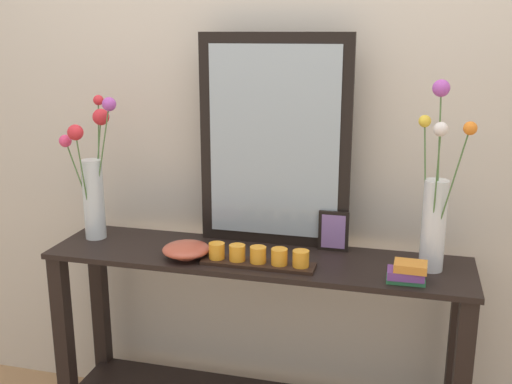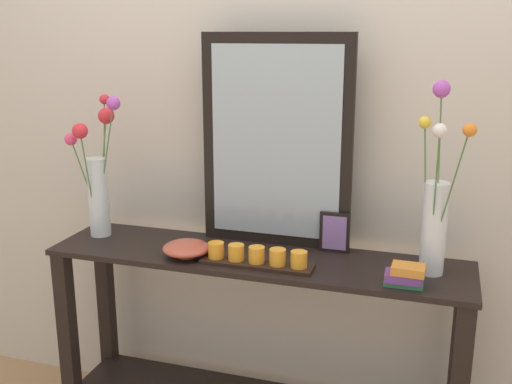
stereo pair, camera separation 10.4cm
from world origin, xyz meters
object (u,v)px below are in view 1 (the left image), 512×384
object	(u,v)px
vase_right	(435,208)
candle_tray	(258,258)
tall_vase_left	(93,179)
book_stack	(407,272)
console_table	(256,335)
mirror_leaning	(274,142)
decorative_bowl	(186,250)
picture_frame_small	(334,231)

from	to	relation	value
vase_right	candle_tray	bearing A→B (deg)	-169.64
tall_vase_left	book_stack	world-z (taller)	tall_vase_left
console_table	mirror_leaning	world-z (taller)	mirror_leaning
book_stack	decorative_bowl	bearing A→B (deg)	177.90
mirror_leaning	vase_right	xyz separation A→B (m)	(0.57, -0.13, -0.17)
tall_vase_left	book_stack	size ratio (longest dim) A/B	4.34
console_table	decorative_bowl	size ratio (longest dim) A/B	8.93
console_table	book_stack	world-z (taller)	book_stack
console_table	picture_frame_small	distance (m)	0.48
console_table	mirror_leaning	bearing A→B (deg)	78.51
tall_vase_left	candle_tray	bearing A→B (deg)	-10.10
tall_vase_left	decorative_bowl	world-z (taller)	tall_vase_left
candle_tray	decorative_bowl	bearing A→B (deg)	178.60
vase_right	console_table	bearing A→B (deg)	-178.48
book_stack	console_table	bearing A→B (deg)	168.21
console_table	picture_frame_small	bearing A→B (deg)	25.10
mirror_leaning	book_stack	xyz separation A→B (m)	(0.50, -0.26, -0.35)
candle_tray	picture_frame_small	bearing A→B (deg)	42.51
console_table	picture_frame_small	size ratio (longest dim) A/B	10.16
console_table	candle_tray	world-z (taller)	candle_tray
book_stack	tall_vase_left	bearing A→B (deg)	173.09
vase_right	decorative_bowl	size ratio (longest dim) A/B	3.74
console_table	tall_vase_left	size ratio (longest dim) A/B	2.76
console_table	decorative_bowl	xyz separation A→B (m)	(-0.23, -0.08, 0.35)
vase_right	picture_frame_small	bearing A→B (deg)	162.85
mirror_leaning	book_stack	world-z (taller)	mirror_leaning
vase_right	decorative_bowl	xyz separation A→B (m)	(-0.83, -0.10, -0.19)
mirror_leaning	picture_frame_small	distance (m)	0.39
vase_right	book_stack	size ratio (longest dim) A/B	5.03
book_stack	candle_tray	bearing A→B (deg)	177.52
mirror_leaning	picture_frame_small	bearing A→B (deg)	-6.45
console_table	book_stack	size ratio (longest dim) A/B	12.01
vase_right	picture_frame_small	xyz separation A→B (m)	(-0.34, 0.11, -0.14)
mirror_leaning	tall_vase_left	bearing A→B (deg)	-170.34
picture_frame_small	mirror_leaning	bearing A→B (deg)	173.55
candle_tray	tall_vase_left	bearing A→B (deg)	169.90
decorative_bowl	console_table	bearing A→B (deg)	19.34
mirror_leaning	candle_tray	size ratio (longest dim) A/B	1.98
console_table	picture_frame_small	world-z (taller)	picture_frame_small
console_table	tall_vase_left	bearing A→B (deg)	177.15
mirror_leaning	vase_right	distance (m)	0.61
picture_frame_small	vase_right	bearing A→B (deg)	-17.15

